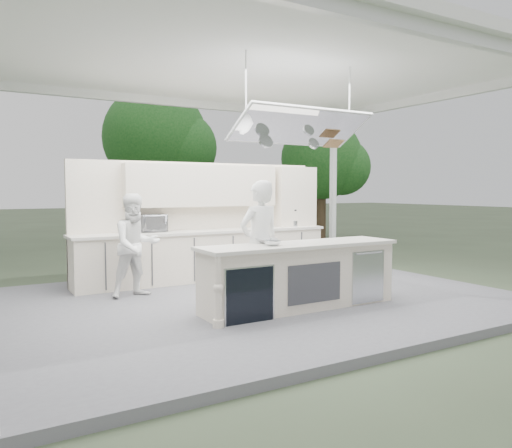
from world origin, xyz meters
TOP-DOWN VIEW (x-y plane):
  - ground at (0.00, 0.00)m, footprint 90.00×90.00m
  - stage_deck at (0.00, 0.00)m, footprint 8.00×6.00m
  - tent at (0.00, -0.01)m, footprint 8.20×6.20m
  - demo_island at (0.18, -0.91)m, footprint 3.10×0.79m
  - back_counter at (0.00, 1.90)m, footprint 5.08×0.72m
  - back_wall_unit at (0.44, 2.11)m, footprint 5.05×0.48m
  - tree_cluster at (-0.16, 9.77)m, footprint 19.55×9.40m
  - head_chef at (-0.26, -0.51)m, footprint 0.72×0.52m
  - sous_chef at (-1.63, 1.07)m, footprint 0.88×0.73m
  - toaster_oven at (-1.07, 2.08)m, footprint 0.60×0.42m
  - bowl_large at (-0.22, -0.65)m, footprint 0.34×0.34m
  - bowl_small at (-0.32, -0.98)m, footprint 0.24×0.24m

SIDE VIEW (x-z plane):
  - ground at x=0.00m, z-range 0.00..0.00m
  - stage_deck at x=0.00m, z-range 0.00..0.12m
  - demo_island at x=0.18m, z-range 0.12..1.07m
  - back_counter at x=0.00m, z-range 0.12..1.07m
  - sous_chef at x=-1.63m, z-range 0.12..1.78m
  - head_chef at x=-0.26m, z-range 0.12..1.98m
  - bowl_small at x=-0.32m, z-range 1.07..1.14m
  - bowl_large at x=-0.22m, z-range 1.07..1.14m
  - toaster_oven at x=-1.07m, z-range 1.07..1.39m
  - back_wall_unit at x=0.44m, z-range 0.45..2.70m
  - tree_cluster at x=-0.16m, z-range 0.36..6.21m
  - tent at x=0.00m, z-range 1.78..5.64m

